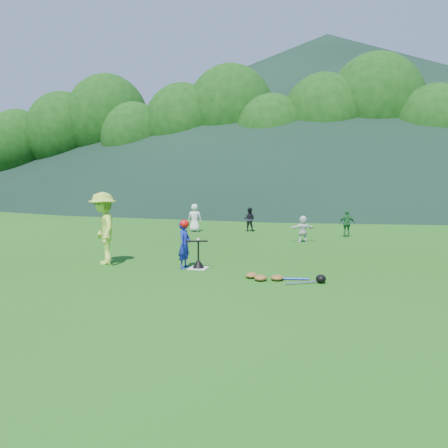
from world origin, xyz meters
name	(u,v)px	position (x,y,z in m)	size (l,w,h in m)	color
ground	(198,268)	(0.00, 0.00, 0.00)	(120.00, 120.00, 0.00)	#1E4E11
home_plate	(198,268)	(0.00, 0.00, 0.01)	(0.45, 0.45, 0.02)	silver
baseball	(198,240)	(0.00, 0.00, 0.74)	(0.08, 0.08, 0.08)	white
batter_child	(185,245)	(-0.36, -0.03, 0.60)	(0.44, 0.29, 1.20)	#16219C
adult_coach	(103,228)	(-2.62, -0.07, 0.96)	(1.24, 0.71, 1.91)	#ABD93F
fielder_a	(195,218)	(-2.77, 7.84, 0.62)	(0.60, 0.39, 1.23)	white
fielder_b	(249,219)	(-0.49, 8.70, 0.53)	(0.51, 0.40, 1.06)	black
fielder_c	(347,224)	(3.70, 7.63, 0.53)	(0.63, 0.26, 1.07)	#1E642D
fielder_d	(303,229)	(2.12, 5.63, 0.48)	(0.90, 0.29, 0.97)	white
batting_tee	(198,263)	(0.00, 0.00, 0.13)	(0.30, 0.30, 0.68)	black
batter_gear	(185,225)	(-0.33, -0.03, 1.09)	(0.73, 0.26, 0.56)	red
equipment_pile	(277,278)	(2.11, -0.84, 0.07)	(1.80, 0.69, 0.19)	olive
outfield_fence	(300,200)	(0.00, 28.00, 0.70)	(70.07, 0.08, 1.33)	gray
tree_line	(309,121)	(0.20, 33.83, 8.21)	(70.04, 11.40, 14.82)	#382314
distant_hills	(287,120)	(-7.63, 81.81, 14.98)	(155.00, 140.00, 32.00)	black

